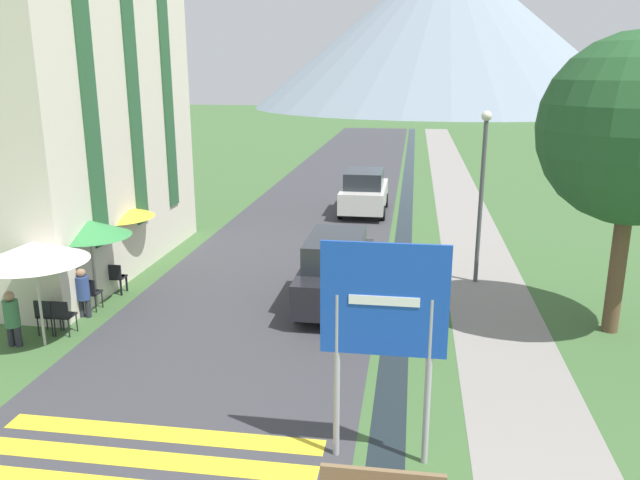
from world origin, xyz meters
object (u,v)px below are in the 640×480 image
Objects in this scene: person_seated_near at (12,316)px; cafe_umbrella_middle_green at (90,228)px; cafe_chair_far_left at (116,276)px; cafe_umbrella_rear_yellow at (116,210)px; cafe_chair_near_right at (63,314)px; parked_car_near at (336,269)px; cafe_chair_middle at (90,291)px; cafe_chair_far_right at (115,276)px; cafe_chair_near_left at (46,313)px; tree_by_path at (636,130)px; road_sign at (384,321)px; parked_car_far at (364,192)px; person_seated_far at (83,290)px; hotel_building at (31,52)px; cafe_umbrella_front_white at (33,252)px; streetlamp at (482,182)px.

cafe_umbrella_middle_green is at bearing 76.70° from person_seated_near.
cafe_umbrella_rear_yellow is at bearing 107.29° from cafe_chair_far_left.
cafe_umbrella_middle_green is at bearing 115.21° from cafe_chair_near_right.
parked_car_near is 5.15× the size of cafe_chair_near_right.
cafe_chair_far_right is (0.06, 1.23, 0.00)m from cafe_chair_middle.
cafe_chair_far_left is at bearing 59.48° from cafe_chair_near_left.
tree_by_path is at bearing -7.65° from cafe_chair_far_left.
cafe_chair_near_right is (-7.35, 3.61, -1.80)m from road_sign.
parked_car_far is at bearing 55.74° from cafe_umbrella_rear_yellow.
cafe_chair_near_right is 1.11m from person_seated_far.
cafe_umbrella_rear_yellow is (-0.51, 2.69, 1.46)m from cafe_chair_middle.
cafe_chair_middle is 3.10m from cafe_umbrella_rear_yellow.
road_sign is at bearing -45.39° from cafe_chair_far_left.
hotel_building is at bearing 141.98° from cafe_chair_far_right.
cafe_umbrella_rear_yellow is (-0.60, 1.46, 1.46)m from cafe_chair_far_left.
cafe_umbrella_middle_green is 2.92m from person_seated_near.
hotel_building is at bearing 140.02° from cafe_chair_far_left.
cafe_chair_far_right and cafe_chair_near_right have the same top height.
person_seated_far is at bearing -115.04° from parked_car_far.
cafe_umbrella_rear_yellow is at bearing 95.97° from cafe_umbrella_front_white.
cafe_umbrella_front_white reaches higher than cafe_chair_far_right.
hotel_building reaches higher than cafe_umbrella_rear_yellow.
road_sign is at bearing -32.28° from person_seated_far.
cafe_umbrella_front_white is 4.76m from cafe_umbrella_rear_yellow.
parked_car_far reaches higher than cafe_chair_far_left.
person_seated_far is (0.55, -3.09, -1.28)m from cafe_umbrella_rear_yellow.
tree_by_path is (15.48, -2.78, -1.71)m from hotel_building.
cafe_chair_near_left is at bearing -105.23° from person_seated_far.
cafe_chair_near_left is (-6.11, -13.54, -0.40)m from parked_car_far.
cafe_chair_middle is 0.39× the size of cafe_umbrella_rear_yellow.
road_sign is at bearing -43.03° from cafe_chair_far_right.
cafe_umbrella_rear_yellow is 1.72× the size of person_seated_near.
cafe_chair_near_left is (-0.26, -1.51, 0.00)m from cafe_chair_middle.
cafe_chair_near_left is at bearing 155.13° from road_sign.
streetlamp is (12.72, 0.32, -3.44)m from hotel_building.
person_seated_far reaches higher than cafe_chair_middle.
tree_by_path reaches higher than cafe_chair_near_right.
streetlamp reaches higher than person_seated_near.
parked_car_far is 3.20× the size of person_seated_near.
streetlamp reaches higher than cafe_chair_far_right.
parked_car_near is 3.51× the size of person_seated_far.
cafe_umbrella_front_white is at bearing -149.32° from streetlamp.
cafe_chair_middle is at bearing 115.43° from cafe_chair_near_right.
parked_car_far is 1.80× the size of cafe_umbrella_middle_green.
hotel_building is 6.90m from cafe_chair_far_right.
road_sign is 0.52× the size of tree_by_path.
person_seated_far is 10.74m from streetlamp.
parked_car_far is at bearing 59.17° from cafe_chair_far_right.
cafe_chair_near_right is (-5.71, -13.52, -0.40)m from parked_car_far.
cafe_chair_far_left is at bearing 88.24° from cafe_umbrella_front_white.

